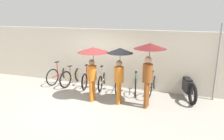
{
  "coord_description": "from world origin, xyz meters",
  "views": [
    {
      "loc": [
        3.22,
        -6.34,
        3.13
      ],
      "look_at": [
        0.63,
        1.11,
        1.0
      ],
      "focal_mm": 35.0,
      "sensor_mm": 36.0,
      "label": 1
    }
  ],
  "objects": [
    {
      "name": "pedestrian_trailing",
      "position": [
        2.09,
        0.55,
        1.7
      ],
      "size": [
        1.06,
        1.06,
        2.15
      ],
      "rotation": [
        0.0,
        0.0,
        -0.14
      ],
      "color": "brown",
      "rests_on": "ground"
    },
    {
      "name": "parked_bicycle_0",
      "position": [
        -2.08,
        1.83,
        0.39
      ],
      "size": [
        0.48,
        1.73,
        1.06
      ],
      "rotation": [
        0.0,
        0.0,
        1.4
      ],
      "color": "black",
      "rests_on": "ground"
    },
    {
      "name": "parked_bicycle_4",
      "position": [
        0.69,
        1.79,
        0.36
      ],
      "size": [
        0.44,
        1.66,
        0.98
      ],
      "rotation": [
        0.0,
        0.0,
        1.72
      ],
      "color": "black",
      "rests_on": "ground"
    },
    {
      "name": "pedestrian_center",
      "position": [
        1.11,
        0.53,
        1.48
      ],
      "size": [
        0.89,
        0.89,
        1.95
      ],
      "rotation": [
        0.0,
        0.0,
        0.08
      ],
      "color": "#C66B1E",
      "rests_on": "ground"
    },
    {
      "name": "parked_bicycle_5",
      "position": [
        1.39,
        1.83,
        0.36
      ],
      "size": [
        0.55,
        1.68,
        1.05
      ],
      "rotation": [
        0.0,
        0.0,
        1.8
      ],
      "color": "black",
      "rests_on": "ground"
    },
    {
      "name": "ground_plane",
      "position": [
        0.0,
        0.0,
        0.0
      ],
      "size": [
        30.0,
        30.0,
        0.0
      ],
      "primitive_type": "plane",
      "color": "gray"
    },
    {
      "name": "awning_pole",
      "position": [
        4.27,
        1.88,
        1.38
      ],
      "size": [
        0.07,
        0.07,
        2.76
      ],
      "color": "gray",
      "rests_on": "ground"
    },
    {
      "name": "parked_bicycle_2",
      "position": [
        -0.69,
        1.79,
        0.36
      ],
      "size": [
        0.46,
        1.71,
        0.99
      ],
      "rotation": [
        0.0,
        0.0,
        1.72
      ],
      "color": "black",
      "rests_on": "ground"
    },
    {
      "name": "parked_bicycle_6",
      "position": [
        2.08,
        1.78,
        0.39
      ],
      "size": [
        0.44,
        1.78,
        1.08
      ],
      "rotation": [
        0.0,
        0.0,
        1.49
      ],
      "color": "black",
      "rests_on": "ground"
    },
    {
      "name": "pedestrian_leading",
      "position": [
        0.15,
        0.46,
        1.56
      ],
      "size": [
        1.11,
        1.11,
        1.93
      ],
      "rotation": [
        0.0,
        0.0,
        -0.07
      ],
      "color": "#C66B1E",
      "rests_on": "ground"
    },
    {
      "name": "parked_bicycle_1",
      "position": [
        -1.39,
        1.74,
        0.38
      ],
      "size": [
        0.5,
        1.69,
        1.09
      ],
      "rotation": [
        0.0,
        0.0,
        1.38
      ],
      "color": "black",
      "rests_on": "ground"
    },
    {
      "name": "motorcycle",
      "position": [
        3.35,
        1.82,
        0.42
      ],
      "size": [
        0.82,
        2.03,
        0.95
      ],
      "rotation": [
        0.0,
        0.0,
        1.86
      ],
      "color": "black",
      "rests_on": "ground"
    },
    {
      "name": "back_wall",
      "position": [
        0.0,
        2.11,
        1.21
      ],
      "size": [
        13.43,
        0.12,
        2.43
      ],
      "color": "beige",
      "rests_on": "ground"
    },
    {
      "name": "parked_bicycle_3",
      "position": [
        -0.0,
        1.77,
        0.36
      ],
      "size": [
        0.46,
        1.65,
        1.11
      ],
      "rotation": [
        0.0,
        0.0,
        1.73
      ],
      "color": "black",
      "rests_on": "ground"
    }
  ]
}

